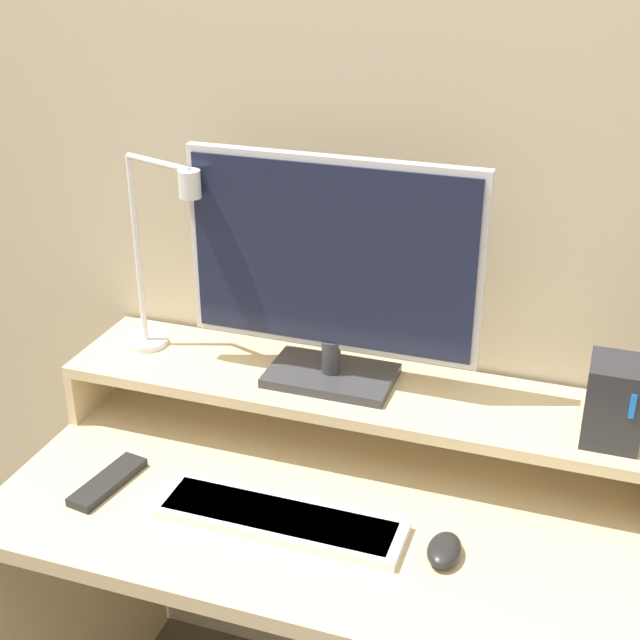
{
  "coord_description": "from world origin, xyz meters",
  "views": [
    {
      "loc": [
        0.41,
        -0.92,
        1.71
      ],
      "look_at": [
        -0.02,
        0.33,
        1.07
      ],
      "focal_mm": 50.0,
      "sensor_mm": 36.0,
      "label": 1
    }
  ],
  "objects_px": {
    "monitor": "(332,269)",
    "router_dock": "(615,402)",
    "remote_control": "(108,482)",
    "keyboard": "(279,518)",
    "mouse": "(444,550)",
    "desk_lamp": "(158,260)"
  },
  "relations": [
    {
      "from": "remote_control",
      "to": "mouse",
      "type": "bearing_deg",
      "value": 0.62
    },
    {
      "from": "router_dock",
      "to": "remote_control",
      "type": "height_order",
      "value": "router_dock"
    },
    {
      "from": "monitor",
      "to": "remote_control",
      "type": "distance_m",
      "value": 0.56
    },
    {
      "from": "remote_control",
      "to": "keyboard",
      "type": "bearing_deg",
      "value": 0.11
    },
    {
      "from": "monitor",
      "to": "router_dock",
      "type": "bearing_deg",
      "value": -4.46
    },
    {
      "from": "monitor",
      "to": "mouse",
      "type": "distance_m",
      "value": 0.52
    },
    {
      "from": "keyboard",
      "to": "router_dock",
      "type": "bearing_deg",
      "value": 25.27
    },
    {
      "from": "monitor",
      "to": "remote_control",
      "type": "bearing_deg",
      "value": -139.63
    },
    {
      "from": "keyboard",
      "to": "remote_control",
      "type": "height_order",
      "value": "keyboard"
    },
    {
      "from": "monitor",
      "to": "mouse",
      "type": "relative_size",
      "value": 6.3
    },
    {
      "from": "desk_lamp",
      "to": "remote_control",
      "type": "bearing_deg",
      "value": -85.84
    },
    {
      "from": "router_dock",
      "to": "remote_control",
      "type": "xyz_separation_m",
      "value": [
        -0.84,
        -0.24,
        -0.19
      ]
    },
    {
      "from": "router_dock",
      "to": "keyboard",
      "type": "distance_m",
      "value": 0.6
    },
    {
      "from": "router_dock",
      "to": "keyboard",
      "type": "relative_size",
      "value": 0.33
    },
    {
      "from": "monitor",
      "to": "router_dock",
      "type": "relative_size",
      "value": 3.77
    },
    {
      "from": "desk_lamp",
      "to": "remote_control",
      "type": "xyz_separation_m",
      "value": [
        0.02,
        -0.28,
        -0.32
      ]
    },
    {
      "from": "monitor",
      "to": "remote_control",
      "type": "xyz_separation_m",
      "value": [
        -0.33,
        -0.28,
        -0.35
      ]
    },
    {
      "from": "monitor",
      "to": "keyboard",
      "type": "height_order",
      "value": "monitor"
    },
    {
      "from": "router_dock",
      "to": "keyboard",
      "type": "height_order",
      "value": "router_dock"
    },
    {
      "from": "keyboard",
      "to": "mouse",
      "type": "bearing_deg",
      "value": 1.22
    },
    {
      "from": "monitor",
      "to": "router_dock",
      "type": "xyz_separation_m",
      "value": [
        0.51,
        -0.04,
        -0.15
      ]
    },
    {
      "from": "keyboard",
      "to": "remote_control",
      "type": "distance_m",
      "value": 0.33
    }
  ]
}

